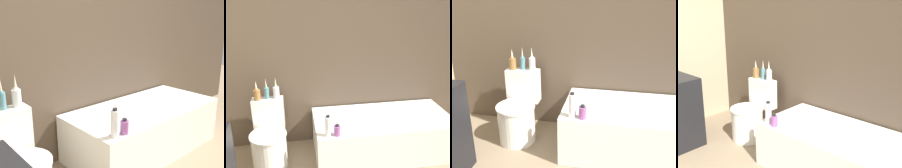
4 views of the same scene
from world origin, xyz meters
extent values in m
cube|color=brown|center=(0.00, 2.07, 1.30)|extent=(6.40, 0.06, 2.60)
cube|color=white|center=(0.67, 1.63, 0.24)|extent=(1.65, 0.78, 0.49)
cube|color=#B7BCC6|center=(0.67, 1.63, 0.48)|extent=(1.45, 0.58, 0.01)
cylinder|color=white|center=(-0.68, 1.57, 0.20)|extent=(0.39, 0.39, 0.40)
cylinder|color=white|center=(-0.68, 1.57, 0.41)|extent=(0.41, 0.41, 0.02)
cube|color=white|center=(-0.68, 1.85, 0.54)|extent=(0.36, 0.16, 0.37)
cylinder|color=olive|center=(-0.79, 1.84, 0.79)|extent=(0.08, 0.08, 0.12)
sphere|color=olive|center=(-0.79, 1.84, 0.85)|extent=(0.05, 0.05, 0.05)
cone|color=beige|center=(-0.79, 1.84, 0.91)|extent=(0.03, 0.03, 0.11)
cylinder|color=teal|center=(-0.68, 1.87, 0.79)|extent=(0.05, 0.05, 0.13)
sphere|color=teal|center=(-0.68, 1.87, 0.86)|extent=(0.04, 0.04, 0.04)
cone|color=beige|center=(-0.68, 1.87, 0.92)|extent=(0.02, 0.02, 0.12)
cylinder|color=silver|center=(-0.58, 1.86, 0.80)|extent=(0.07, 0.07, 0.14)
sphere|color=silver|center=(-0.58, 1.86, 0.86)|extent=(0.05, 0.05, 0.05)
cone|color=beige|center=(-0.58, 1.86, 0.93)|extent=(0.02, 0.02, 0.12)
cylinder|color=silver|center=(-0.04, 1.32, 0.60)|extent=(0.07, 0.07, 0.22)
cylinder|color=black|center=(-0.04, 1.32, 0.72)|extent=(0.04, 0.04, 0.02)
cylinder|color=#8C4C8C|center=(0.06, 1.31, 0.54)|extent=(0.07, 0.07, 0.11)
cylinder|color=black|center=(0.06, 1.31, 0.61)|extent=(0.04, 0.04, 0.02)
camera|label=1|loc=(-1.32, -0.07, 1.43)|focal=42.00mm
camera|label=2|loc=(-0.34, -1.05, 1.99)|focal=42.00mm
camera|label=3|loc=(0.30, -0.76, 1.62)|focal=42.00mm
camera|label=4|loc=(2.12, -0.75, 1.81)|focal=50.00mm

